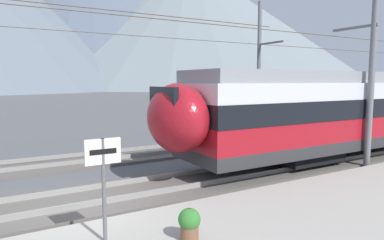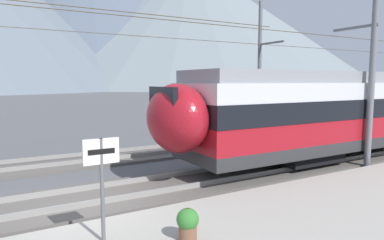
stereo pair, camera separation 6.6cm
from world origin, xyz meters
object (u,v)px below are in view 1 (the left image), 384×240
catenary_mast_far_side (260,68)px  potted_plant_platform_edge (189,222)px  catenary_mast_mid (370,62)px  platform_sign (103,167)px

catenary_mast_far_side → potted_plant_platform_edge: catenary_mast_far_side is taller
catenary_mast_mid → potted_plant_platform_edge: catenary_mast_mid is taller
catenary_mast_mid → platform_sign: 11.35m
catenary_mast_far_side → platform_sign: catenary_mast_far_side is taller
potted_plant_platform_edge → platform_sign: bearing=152.7°
catenary_mast_mid → catenary_mast_far_side: bearing=77.5°
catenary_mast_mid → potted_plant_platform_edge: 10.42m
catenary_mast_mid → platform_sign: (-10.96, -1.72, -2.38)m
catenary_mast_mid → platform_sign: bearing=-171.1°
catenary_mast_mid → potted_plant_platform_edge: size_ratio=62.53×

